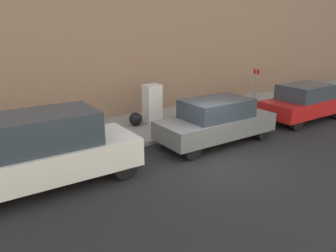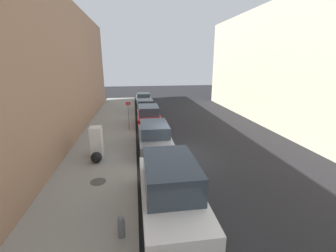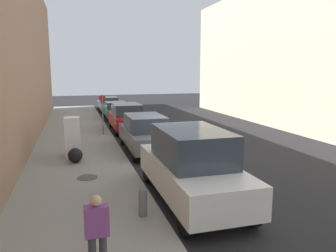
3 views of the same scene
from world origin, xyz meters
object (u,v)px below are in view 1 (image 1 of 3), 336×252
object	(u,v)px
parked_van_white	(46,150)
discarded_refrigerator	(152,103)
fire_hydrant	(1,156)
parked_suv_red	(304,102)
street_sign_post	(255,88)
parked_suv_gray	(216,121)
trash_bag	(136,119)

from	to	relation	value
parked_van_white	discarded_refrigerator	bearing A→B (deg)	121.22
discarded_refrigerator	parked_van_white	world-z (taller)	parked_van_white
fire_hydrant	parked_suv_red	size ratio (longest dim) A/B	0.17
street_sign_post	discarded_refrigerator	bearing A→B (deg)	-109.58
parked_suv_red	discarded_refrigerator	bearing A→B (deg)	-117.48
discarded_refrigerator	parked_suv_gray	distance (m)	3.47
street_sign_post	parked_van_white	world-z (taller)	street_sign_post
fire_hydrant	parked_van_white	bearing A→B (deg)	30.48
fire_hydrant	parked_suv_red	xyz separation A→B (m)	(1.68, 12.99, 0.36)
parked_suv_gray	parked_suv_red	xyz separation A→B (m)	(-0.00, 5.62, 0.01)
street_sign_post	parked_suv_gray	distance (m)	4.34
street_sign_post	parked_van_white	distance (m)	10.50
parked_suv_gray	fire_hydrant	bearing A→B (deg)	-102.83
fire_hydrant	trash_bag	bearing A→B (deg)	105.93
fire_hydrant	parked_van_white	xyz separation A→B (m)	(1.68, 0.99, 0.53)
discarded_refrigerator	fire_hydrant	xyz separation A→B (m)	(1.68, -6.53, -0.48)
discarded_refrigerator	parked_suv_red	world-z (taller)	discarded_refrigerator
trash_bag	parked_suv_red	world-z (taller)	parked_suv_red
parked_suv_gray	parked_suv_red	bearing A→B (deg)	90.00
trash_bag	parked_van_white	world-z (taller)	parked_van_white
discarded_refrigerator	trash_bag	bearing A→B (deg)	-85.06
trash_bag	parked_suv_red	xyz separation A→B (m)	(3.28, 7.38, 0.44)
street_sign_post	parked_suv_red	size ratio (longest dim) A/B	0.52
discarded_refrigerator	street_sign_post	world-z (taller)	street_sign_post
parked_suv_gray	parked_suv_red	world-z (taller)	parked_suv_red
trash_bag	discarded_refrigerator	bearing A→B (deg)	94.94
discarded_refrigerator	street_sign_post	size ratio (longest dim) A/B	0.75
parked_van_white	trash_bag	bearing A→B (deg)	125.35
parked_van_white	parked_suv_gray	size ratio (longest dim) A/B	1.09
parked_suv_red	fire_hydrant	bearing A→B (deg)	-97.36
parked_suv_gray	street_sign_post	bearing A→B (deg)	112.51
street_sign_post	fire_hydrant	size ratio (longest dim) A/B	3.10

